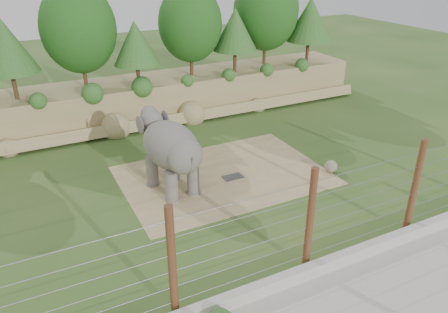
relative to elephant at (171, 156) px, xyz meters
name	(u,v)px	position (x,y,z in m)	size (l,w,h in m)	color
ground	(244,206)	(2.27, -2.88, -1.76)	(90.00, 90.00, 0.00)	#2F5520
back_embankment	(157,57)	(2.86, 9.79, 2.21)	(30.00, 5.52, 8.77)	#9C8658
dirt_patch	(224,175)	(2.77, 0.12, -1.75)	(10.00, 7.00, 0.02)	tan
drain_grate	(233,177)	(3.07, -0.29, -1.72)	(1.00, 0.60, 0.03)	#262628
elephant	(171,156)	(0.00, 0.00, 0.00)	(1.86, 4.34, 3.51)	#66605B
stone_ball	(331,166)	(7.77, -2.04, -1.41)	(0.64, 0.64, 0.64)	gray
retaining_wall	(314,269)	(2.27, -7.88, -1.51)	(26.00, 0.35, 0.50)	beige
walkway	(353,313)	(2.27, -9.88, -1.75)	(26.00, 4.00, 0.01)	beige
barrier_fence	(310,220)	(2.27, -7.38, 0.24)	(20.26, 0.26, 4.00)	#4F2313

